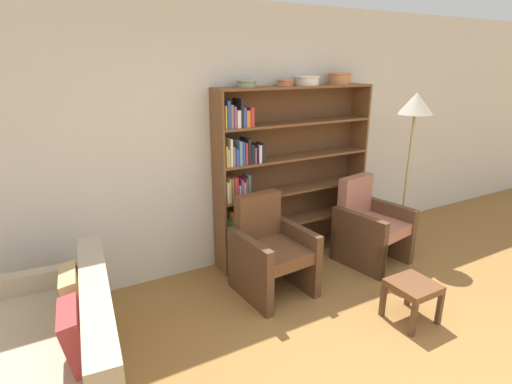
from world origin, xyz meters
TOP-DOWN VIEW (x-y plane):
  - wall_back at (0.00, 2.48)m, footprint 12.00×0.06m
  - bookshelf at (0.30, 2.31)m, footprint 1.88×0.30m
  - bowl_cream at (-0.13, 2.29)m, footprint 0.20×0.20m
  - bowl_sage at (0.32, 2.29)m, footprint 0.18×0.18m
  - bowl_brass at (0.61, 2.29)m, footprint 0.27×0.27m
  - bowl_copper at (1.06, 2.29)m, footprint 0.25×0.25m
  - couch at (-2.15, 1.22)m, footprint 1.04×1.72m
  - armchair_leather at (-0.19, 1.71)m, footprint 0.69×0.72m
  - armchair_cushioned at (1.12, 1.71)m, footprint 0.75×0.78m
  - floor_lamp at (1.72, 1.77)m, footprint 0.38×0.38m
  - footstool at (0.62, 0.68)m, footprint 0.37×0.37m

SIDE VIEW (x-z plane):
  - couch at x=-2.15m, z-range -0.11..0.70m
  - footstool at x=0.62m, z-range 0.12..0.48m
  - armchair_leather at x=-0.19m, z-range -0.06..0.89m
  - armchair_cushioned at x=1.12m, z-range -0.06..0.89m
  - bookshelf at x=0.30m, z-range 0.01..1.94m
  - wall_back at x=0.00m, z-range 0.00..2.75m
  - floor_lamp at x=1.72m, z-range 0.68..2.53m
  - bowl_sage at x=0.32m, z-range 1.94..2.01m
  - bowl_cream at x=-0.13m, z-range 1.94..2.01m
  - bowl_brass at x=0.61m, z-range 1.94..2.04m
  - bowl_copper at x=1.06m, z-range 1.94..2.07m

